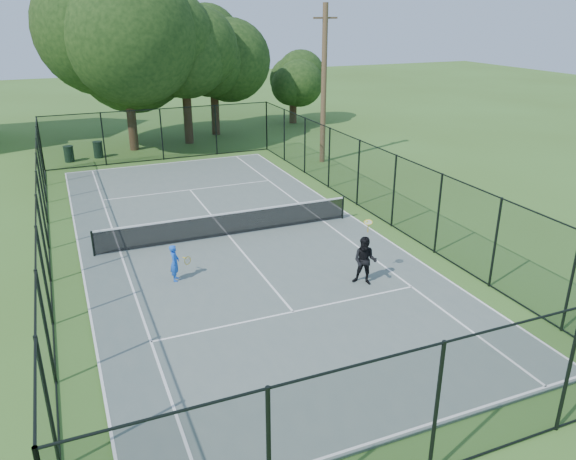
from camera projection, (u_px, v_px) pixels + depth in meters
name	position (u px, v px, depth m)	size (l,w,h in m)	color
ground	(229.00, 237.00, 21.89)	(120.00, 120.00, 0.00)	#3D5F20
tennis_court	(229.00, 236.00, 21.87)	(11.00, 24.00, 0.06)	#55645E
tennis_net	(228.00, 223.00, 21.67)	(10.08, 0.08, 0.95)	black
fence	(227.00, 201.00, 21.33)	(13.10, 26.10, 3.00)	black
tree_near_left	(124.00, 42.00, 32.99)	(8.04, 8.04, 10.49)	#332114
tree_near_mid	(184.00, 58.00, 35.13)	(6.73, 6.73, 8.80)	#332114
tree_near_right	(212.00, 53.00, 37.65)	(6.29, 6.29, 8.67)	#332114
tree_far_right	(293.00, 82.00, 42.50)	(3.80, 3.80, 5.03)	#332114
trash_bin_left	(69.00, 154.00, 32.43)	(0.58, 0.58, 0.92)	black
trash_bin_right	(98.00, 149.00, 33.33)	(0.58, 0.58, 0.97)	black
utility_pole	(324.00, 85.00, 31.01)	(1.40, 0.30, 8.61)	#4C3823
player_blue	(175.00, 263.00, 18.08)	(0.80, 0.52, 1.23)	blue
player_black	(365.00, 261.00, 17.78)	(0.98, 0.97, 2.02)	black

